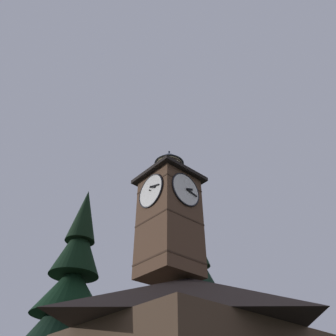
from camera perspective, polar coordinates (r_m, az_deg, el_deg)
name	(u,v)px	position (r m, az deg, el deg)	size (l,w,h in m)	color
clock_tower	(169,214)	(20.61, 0.23, -8.13)	(3.72, 3.72, 9.33)	brown
pine_tree_behind	(66,321)	(23.03, -17.63, -24.34)	(7.02, 7.02, 16.47)	#473323
moon	(141,277)	(52.43, -4.84, -18.55)	(1.52, 1.52, 1.52)	silver
flying_bird_high	(169,169)	(27.72, 0.11, -0.21)	(0.69, 0.55, 0.13)	black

